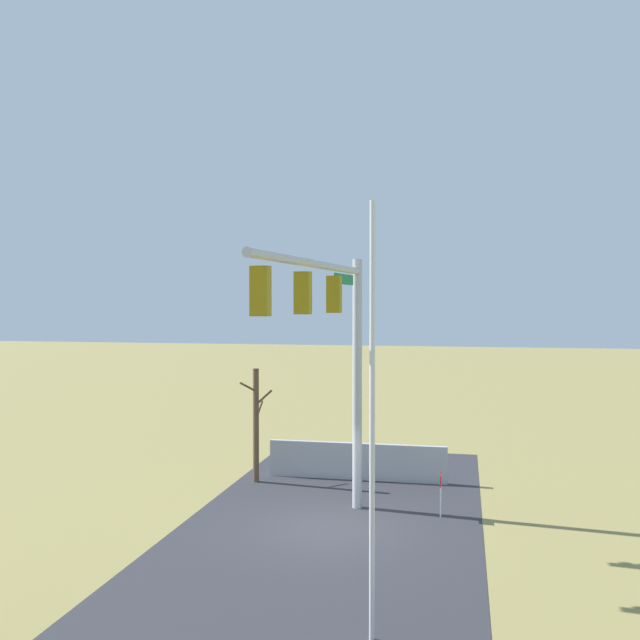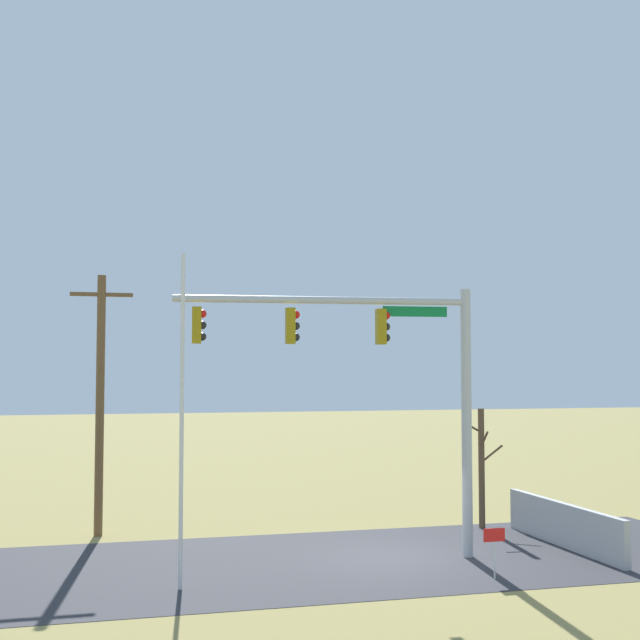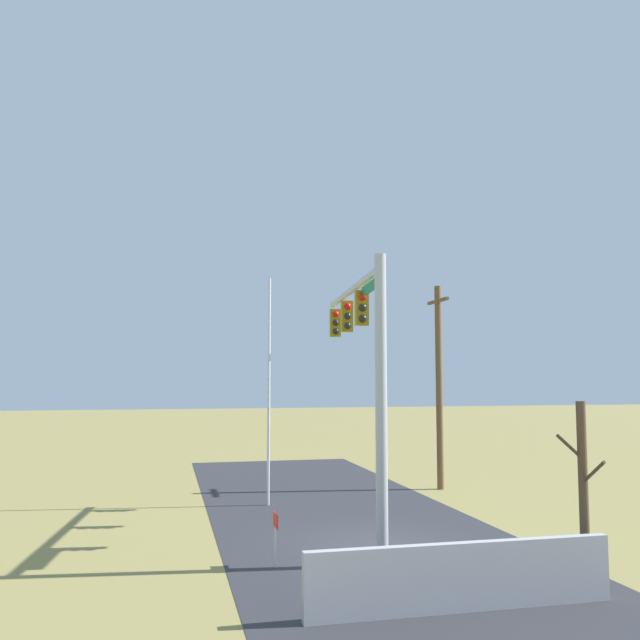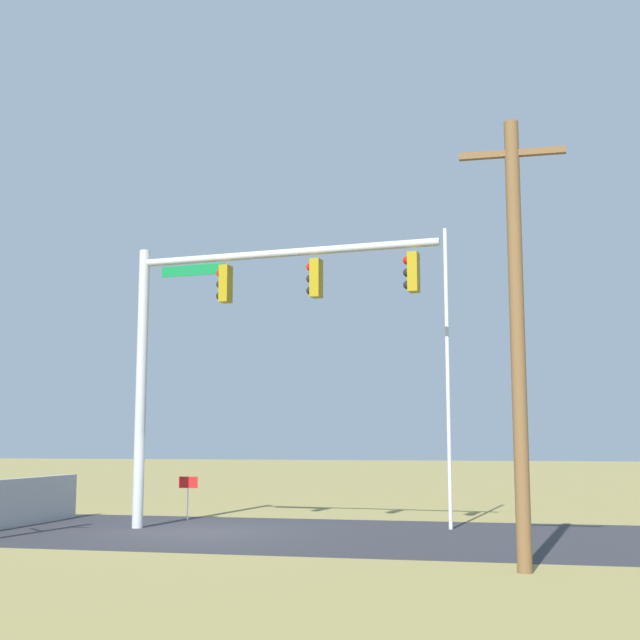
# 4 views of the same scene
# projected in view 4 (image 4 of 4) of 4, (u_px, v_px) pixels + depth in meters

# --- Properties ---
(ground_plane) EXTENTS (160.00, 160.00, 0.00)m
(ground_plane) POSITION_uv_depth(u_px,v_px,m) (205.00, 532.00, 21.52)
(ground_plane) COLOR olive
(road_surface) EXTENTS (28.00, 8.00, 0.01)m
(road_surface) POSITION_uv_depth(u_px,v_px,m) (365.00, 536.00, 20.63)
(road_surface) COLOR #2D2D33
(road_surface) RESTS_ON ground_plane
(sidewalk_corner) EXTENTS (6.00, 6.00, 0.01)m
(sidewalk_corner) POSITION_uv_depth(u_px,v_px,m) (101.00, 527.00, 22.61)
(sidewalk_corner) COLOR #B7B5AD
(sidewalk_corner) RESTS_ON ground_plane
(retaining_fence) EXTENTS (0.20, 6.07, 1.25)m
(retaining_fence) POSITION_uv_depth(u_px,v_px,m) (15.00, 503.00, 22.70)
(retaining_fence) COLOR #A8A8AD
(retaining_fence) RESTS_ON ground_plane
(signal_mast) EXTENTS (8.07, 1.08, 7.28)m
(signal_mast) POSITION_uv_depth(u_px,v_px,m) (224.00, 323.00, 22.35)
(signal_mast) COLOR #B2B5BA
(signal_mast) RESTS_ON ground_plane
(flagpole) EXTENTS (0.10, 0.10, 7.80)m
(flagpole) POSITION_uv_depth(u_px,v_px,m) (448.00, 376.00, 22.60)
(flagpole) COLOR silver
(flagpole) RESTS_ON ground_plane
(utility_pole) EXTENTS (1.90, 0.26, 8.00)m
(utility_pole) POSITION_uv_depth(u_px,v_px,m) (517.00, 330.00, 15.41)
(utility_pole) COLOR brown
(utility_pole) RESTS_ON ground_plane
(open_sign) EXTENTS (0.56, 0.04, 1.22)m
(open_sign) POSITION_uv_depth(u_px,v_px,m) (188.00, 488.00, 24.77)
(open_sign) COLOR silver
(open_sign) RESTS_ON ground_plane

